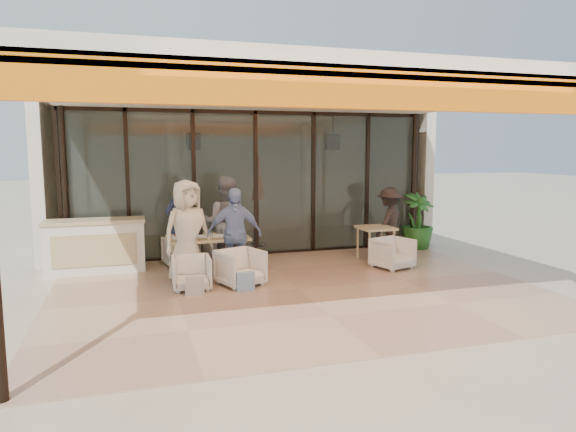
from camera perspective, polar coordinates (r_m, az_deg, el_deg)
name	(u,v)px	position (r m, az deg, el deg)	size (l,w,h in m)	color
ground	(298,290)	(8.78, 1.12, -8.23)	(70.00, 70.00, 0.00)	#C6B293
terrace_floor	(298,290)	(8.78, 1.12, -8.19)	(8.00, 6.00, 0.01)	tan
terrace_structure	(304,92)	(8.25, 1.77, 13.56)	(8.00, 6.00, 3.40)	silver
glass_storefront	(256,184)	(11.36, -3.62, 3.55)	(8.08, 0.10, 3.20)	#9EADA3
interior_block	(235,154)	(13.60, -5.91, 6.83)	(9.05, 3.62, 3.52)	silver
host_counter	(95,246)	(10.50, -20.61, -3.12)	(1.85, 0.65, 1.04)	silver
dining_table	(207,239)	(9.76, -8.97, -2.58)	(1.50, 0.90, 0.93)	tan
chair_far_left	(181,250)	(10.70, -11.84, -3.71)	(0.64, 0.60, 0.66)	white
chair_far_right	(222,248)	(10.81, -7.40, -3.58)	(0.61, 0.57, 0.63)	white
chair_near_left	(191,271)	(8.85, -10.68, -6.07)	(0.63, 0.59, 0.65)	white
chair_near_right	(240,266)	(8.97, -5.32, -5.56)	(0.69, 0.65, 0.71)	white
diner_navy	(182,226)	(10.11, -11.66, -1.13)	(0.65, 0.43, 1.78)	#1B203D
diner_grey	(225,223)	(10.22, -6.98, -0.76)	(0.90, 0.70, 1.84)	slate
diner_cream	(187,232)	(9.22, -11.12, -1.73)	(0.90, 0.59, 1.84)	beige
diner_periwinkle	(234,234)	(9.36, -5.99, -1.99)	(0.99, 0.41, 1.69)	#7891C8
tote_bag_cream	(195,286)	(8.50, -10.34, -7.68)	(0.30, 0.10, 0.34)	silver
tote_bag_blue	(245,282)	(8.64, -4.75, -7.35)	(0.30, 0.10, 0.34)	#99BFD8
side_table	(376,232)	(10.99, 9.72, -1.73)	(0.70, 0.70, 0.74)	tan
side_chair	(393,252)	(10.39, 11.56, -3.95)	(0.67, 0.63, 0.69)	white
standing_woman	(389,222)	(11.63, 11.16, -0.62)	(0.99, 0.57, 1.53)	black
potted_palm	(417,221)	(12.55, 14.18, -0.57)	(0.75, 0.75, 1.34)	#1E5919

